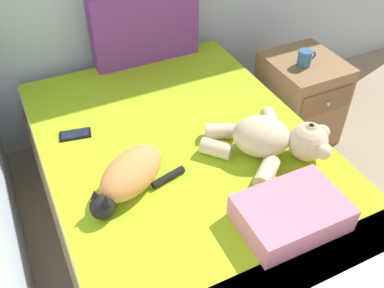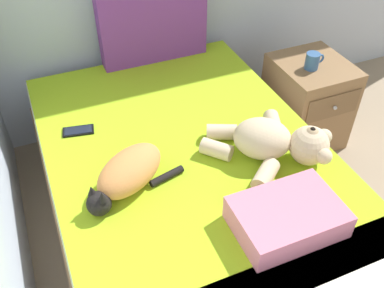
% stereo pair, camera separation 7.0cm
% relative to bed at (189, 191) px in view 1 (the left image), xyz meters
% --- Properties ---
extents(bed, '(1.29, 1.90, 0.52)m').
position_rel_bed_xyz_m(bed, '(0.00, 0.00, 0.00)').
color(bed, olive).
rests_on(bed, ground_plane).
extents(patterned_cushion, '(0.63, 0.12, 0.43)m').
position_rel_bed_xyz_m(patterned_cushion, '(0.14, 0.87, 0.48)').
color(patterned_cushion, '#72338C').
rests_on(patterned_cushion, bed).
extents(cat, '(0.44, 0.35, 0.15)m').
position_rel_bed_xyz_m(cat, '(-0.31, -0.10, 0.34)').
color(cat, '#D18447').
rests_on(cat, bed).
extents(teddy_bear, '(0.56, 0.47, 0.19)m').
position_rel_bed_xyz_m(teddy_bear, '(0.35, -0.17, 0.35)').
color(teddy_bear, beige).
rests_on(teddy_bear, bed).
extents(cell_phone, '(0.16, 0.10, 0.01)m').
position_rel_bed_xyz_m(cell_phone, '(-0.44, 0.35, 0.27)').
color(cell_phone, black).
rests_on(cell_phone, bed).
extents(throw_pillow, '(0.40, 0.28, 0.11)m').
position_rel_bed_xyz_m(throw_pillow, '(0.18, -0.53, 0.32)').
color(throw_pillow, '#D1728C').
rests_on(throw_pillow, bed).
extents(nightstand, '(0.42, 0.48, 0.55)m').
position_rel_bed_xyz_m(nightstand, '(0.97, 0.40, 0.02)').
color(nightstand, olive).
rests_on(nightstand, ground_plane).
extents(mug, '(0.12, 0.08, 0.09)m').
position_rel_bed_xyz_m(mug, '(0.92, 0.37, 0.34)').
color(mug, '#33598C').
rests_on(mug, nightstand).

